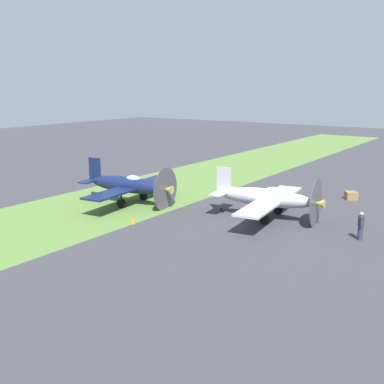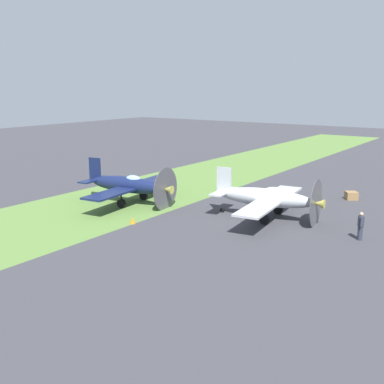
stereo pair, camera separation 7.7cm
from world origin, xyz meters
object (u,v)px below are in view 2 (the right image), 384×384
Objects in this scene: airplane_lead at (267,198)px; runway_marker_cone at (133,220)px; airplane_wingman at (129,185)px; ground_crew_chief at (361,225)px; supply_crate at (351,196)px.

runway_marker_cone is at bearing -54.06° from airplane_lead.
airplane_lead is 22.60× the size of runway_marker_cone.
runway_marker_cone is at bearing 38.32° from airplane_wingman.
airplane_wingman is 17.65m from ground_crew_chief.
supply_crate is (-9.12, 3.16, -1.16)m from airplane_lead.
airplane_wingman reaches higher than runway_marker_cone.
airplane_lead is 11.05× the size of supply_crate.
airplane_wingman reaches higher than airplane_lead.
airplane_lead is at bearing -19.13° from supply_crate.
runway_marker_cone is (15.47, -10.02, -0.10)m from supply_crate.
ground_crew_chief is at bearing 73.58° from airplane_lead.
airplane_lead is 6.84m from ground_crew_chief.
airplane_lead is 5.75× the size of ground_crew_chief.
airplane_lead is 11.12m from airplane_wingman.
supply_crate is (-10.25, -3.56, -0.59)m from ground_crew_chief.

